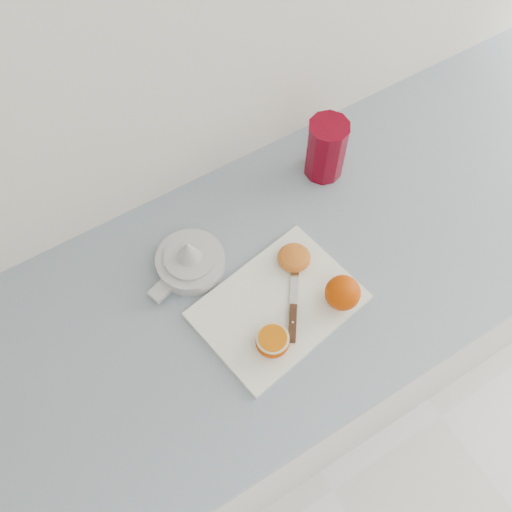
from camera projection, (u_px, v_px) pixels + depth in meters
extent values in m
cube|color=silver|center=(292.00, 338.00, 1.59)|extent=(2.22, 0.60, 0.86)
cube|color=#929BA2|center=(304.00, 262.00, 1.20)|extent=(2.28, 0.64, 0.03)
cube|color=white|center=(278.00, 306.00, 1.13)|extent=(0.34, 0.27, 0.01)
sphere|color=#D54300|center=(343.00, 293.00, 1.10)|extent=(0.07, 0.07, 0.07)
ellipsoid|color=#D54300|center=(272.00, 342.00, 1.07)|extent=(0.06, 0.06, 0.03)
cylinder|color=beige|center=(273.00, 338.00, 1.05)|extent=(0.06, 0.06, 0.00)
cylinder|color=orange|center=(273.00, 338.00, 1.05)|extent=(0.05, 0.05, 0.00)
ellipsoid|color=#C9611B|center=(294.00, 258.00, 1.16)|extent=(0.07, 0.07, 0.03)
cylinder|color=#C57B2A|center=(294.00, 256.00, 1.15)|extent=(0.05, 0.05, 0.00)
cube|color=#442517|center=(293.00, 323.00, 1.10)|extent=(0.06, 0.07, 0.01)
cube|color=#B7B7BC|center=(294.00, 282.00, 1.14)|extent=(0.07, 0.09, 0.00)
cylinder|color=#B7B7BC|center=(293.00, 323.00, 1.10)|extent=(0.00, 0.00, 0.01)
cylinder|color=silver|center=(191.00, 262.00, 1.17)|extent=(0.14, 0.14, 0.04)
cylinder|color=silver|center=(190.00, 257.00, 1.15)|extent=(0.10, 0.10, 0.01)
cone|color=silver|center=(188.00, 250.00, 1.12)|extent=(0.05, 0.05, 0.05)
cube|color=silver|center=(161.00, 291.00, 1.13)|extent=(0.05, 0.04, 0.01)
ellipsoid|color=#E1520B|center=(196.00, 254.00, 1.14)|extent=(0.01, 0.01, 0.00)
ellipsoid|color=#E1520B|center=(181.00, 257.00, 1.14)|extent=(0.01, 0.01, 0.00)
ellipsoid|color=#E1520B|center=(194.00, 261.00, 1.14)|extent=(0.01, 0.01, 0.00)
ellipsoid|color=#E1520B|center=(193.00, 248.00, 1.15)|extent=(0.01, 0.01, 0.00)
cylinder|color=maroon|center=(326.00, 150.00, 1.24)|extent=(0.09, 0.09, 0.14)
cylinder|color=#E76200|center=(323.00, 166.00, 1.29)|extent=(0.07, 0.07, 0.02)
cylinder|color=maroon|center=(330.00, 126.00, 1.18)|extent=(0.09, 0.09, 0.00)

